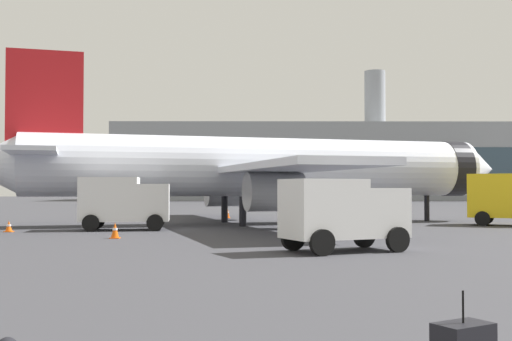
% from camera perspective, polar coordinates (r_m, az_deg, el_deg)
% --- Properties ---
extents(airplane_at_gate, '(35.22, 32.11, 10.50)m').
position_cam_1_polar(airplane_at_gate, '(41.24, 0.32, 0.27)').
color(airplane_at_gate, silver).
rests_on(airplane_at_gate, ground).
extents(service_truck, '(5.00, 2.95, 2.90)m').
position_cam_1_polar(service_truck, '(35.73, -11.76, -2.67)').
color(service_truck, white).
rests_on(service_truck, ground).
extents(cargo_van, '(4.83, 3.73, 2.60)m').
position_cam_1_polar(cargo_van, '(23.08, 7.79, -3.63)').
color(cargo_van, white).
rests_on(cargo_van, ground).
extents(safety_cone_near, '(0.44, 0.44, 0.80)m').
position_cam_1_polar(safety_cone_near, '(49.44, -2.58, -3.83)').
color(safety_cone_near, '#F2590C').
rests_on(safety_cone_near, ground).
extents(safety_cone_mid, '(0.44, 0.44, 0.59)m').
position_cam_1_polar(safety_cone_mid, '(35.90, -21.27, -4.69)').
color(safety_cone_mid, '#F2590C').
rests_on(safety_cone_mid, ground).
extents(safety_cone_far, '(0.44, 0.44, 0.74)m').
position_cam_1_polar(safety_cone_far, '(29.76, -12.52, -5.26)').
color(safety_cone_far, '#F2590C').
rests_on(safety_cone_far, ground).
extents(safety_cone_outer, '(0.44, 0.44, 0.62)m').
position_cam_1_polar(safety_cone_outer, '(43.94, 19.77, -4.12)').
color(safety_cone_outer, '#F2590C').
rests_on(safety_cone_outer, ground).
extents(terminal_building, '(91.36, 23.98, 27.43)m').
position_cam_1_polar(terminal_building, '(135.86, 7.28, 0.66)').
color(terminal_building, gray).
rests_on(terminal_building, ground).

